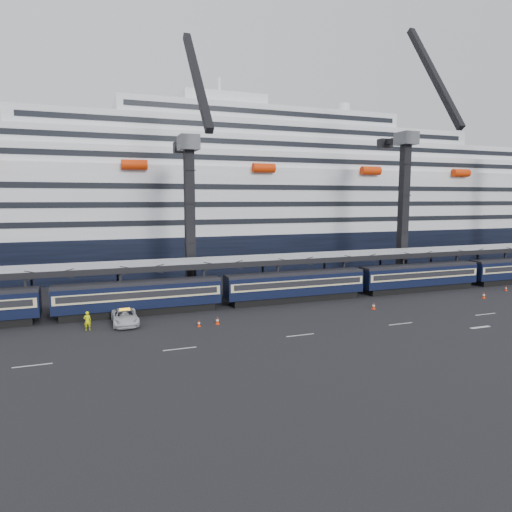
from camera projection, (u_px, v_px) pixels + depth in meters
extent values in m
plane|color=black|center=(393.00, 314.00, 53.65)|extent=(260.00, 260.00, 0.00)
cube|color=beige|center=(32.00, 365.00, 36.90)|extent=(3.00, 0.15, 0.02)
cube|color=beige|center=(180.00, 349.00, 41.01)|extent=(3.00, 0.15, 0.02)
cube|color=beige|center=(300.00, 335.00, 45.13)|extent=(3.00, 0.15, 0.02)
cube|color=beige|center=(401.00, 324.00, 49.24)|extent=(3.00, 0.15, 0.02)
cube|color=beige|center=(486.00, 314.00, 53.35)|extent=(3.00, 0.15, 0.02)
cube|color=beige|center=(480.00, 327.00, 47.92)|extent=(2.50, 0.40, 0.02)
cube|color=black|center=(140.00, 310.00, 53.31)|extent=(17.48, 2.40, 0.90)
cube|color=black|center=(140.00, 295.00, 53.09)|extent=(19.00, 2.80, 2.70)
cube|color=beige|center=(139.00, 293.00, 53.05)|extent=(18.62, 2.92, 1.05)
cube|color=black|center=(139.00, 292.00, 53.04)|extent=(17.86, 2.98, 0.70)
cube|color=black|center=(139.00, 283.00, 52.90)|extent=(19.00, 2.50, 0.35)
cube|color=black|center=(295.00, 298.00, 60.17)|extent=(17.48, 2.40, 0.90)
cube|color=black|center=(295.00, 284.00, 59.94)|extent=(19.00, 2.80, 2.70)
cube|color=beige|center=(295.00, 282.00, 59.91)|extent=(18.62, 2.92, 1.05)
cube|color=black|center=(295.00, 282.00, 59.90)|extent=(17.86, 2.98, 0.70)
cube|color=black|center=(295.00, 273.00, 59.76)|extent=(19.00, 2.50, 0.35)
cube|color=black|center=(419.00, 288.00, 67.02)|extent=(17.48, 2.40, 0.90)
cube|color=black|center=(419.00, 276.00, 66.80)|extent=(19.00, 2.80, 2.70)
cube|color=beige|center=(419.00, 274.00, 66.76)|extent=(18.62, 2.92, 1.05)
cube|color=black|center=(419.00, 273.00, 66.75)|extent=(17.86, 2.98, 0.70)
cube|color=black|center=(420.00, 266.00, 66.61)|extent=(19.00, 2.50, 0.35)
cube|color=gray|center=(334.00, 255.00, 66.02)|extent=(130.00, 6.00, 0.25)
cube|color=black|center=(345.00, 259.00, 63.26)|extent=(130.00, 0.25, 0.70)
cube|color=black|center=(324.00, 254.00, 68.85)|extent=(130.00, 0.25, 0.70)
cube|color=black|center=(26.00, 297.00, 50.04)|extent=(0.25, 0.25, 5.40)
cube|color=black|center=(32.00, 288.00, 55.25)|extent=(0.25, 0.25, 5.40)
cube|color=black|center=(121.00, 291.00, 53.46)|extent=(0.25, 0.25, 5.40)
cube|color=black|center=(118.00, 283.00, 58.68)|extent=(0.25, 0.25, 5.40)
cube|color=black|center=(204.00, 285.00, 56.89)|extent=(0.25, 0.25, 5.40)
cube|color=black|center=(194.00, 278.00, 62.11)|extent=(0.25, 0.25, 5.40)
cube|color=black|center=(278.00, 280.00, 60.32)|extent=(0.25, 0.25, 5.40)
cube|color=black|center=(263.00, 274.00, 65.53)|extent=(0.25, 0.25, 5.40)
cube|color=black|center=(344.00, 276.00, 63.75)|extent=(0.25, 0.25, 5.40)
cube|color=black|center=(324.00, 270.00, 68.96)|extent=(0.25, 0.25, 5.40)
cube|color=black|center=(403.00, 272.00, 67.17)|extent=(0.25, 0.25, 5.40)
cube|color=black|center=(380.00, 267.00, 72.39)|extent=(0.25, 0.25, 5.40)
cube|color=black|center=(456.00, 269.00, 70.60)|extent=(0.25, 0.25, 5.40)
cube|color=black|center=(431.00, 264.00, 75.82)|extent=(0.25, 0.25, 5.40)
cube|color=black|center=(505.00, 265.00, 74.03)|extent=(0.25, 0.25, 5.40)
cube|color=black|center=(477.00, 261.00, 79.24)|extent=(0.25, 0.25, 5.40)
cube|color=black|center=(257.00, 246.00, 96.05)|extent=(200.00, 28.00, 7.00)
cube|color=silver|center=(257.00, 201.00, 94.87)|extent=(190.00, 26.88, 12.00)
cube|color=silver|center=(257.00, 164.00, 93.94)|extent=(160.00, 24.64, 3.00)
cube|color=black|center=(281.00, 160.00, 82.42)|extent=(153.60, 0.12, 0.90)
cube|color=silver|center=(257.00, 150.00, 93.57)|extent=(124.00, 21.84, 3.00)
cube|color=black|center=(278.00, 143.00, 83.36)|extent=(119.04, 0.12, 0.90)
cube|color=silver|center=(257.00, 135.00, 93.20)|extent=(90.00, 19.04, 3.00)
cube|color=black|center=(275.00, 128.00, 84.29)|extent=(86.40, 0.12, 0.90)
cube|color=silver|center=(257.00, 120.00, 92.83)|extent=(56.00, 16.24, 3.00)
cube|color=black|center=(272.00, 112.00, 85.22)|extent=(53.76, 0.12, 0.90)
cube|color=silver|center=(219.00, 104.00, 89.77)|extent=(16.00, 12.00, 2.50)
cylinder|color=silver|center=(343.00, 111.00, 99.31)|extent=(2.80, 2.80, 3.00)
cylinder|color=red|center=(134.00, 165.00, 72.17)|extent=(4.00, 1.60, 1.60)
cylinder|color=red|center=(264.00, 168.00, 79.71)|extent=(4.00, 1.60, 1.60)
cylinder|color=red|center=(371.00, 171.00, 87.25)|extent=(4.00, 1.60, 1.60)
cylinder|color=red|center=(461.00, 173.00, 94.79)|extent=(4.00, 1.60, 1.60)
cube|color=#45484C|center=(191.00, 287.00, 64.37)|extent=(4.50, 4.50, 2.00)
cube|color=black|center=(190.00, 217.00, 63.12)|extent=(1.30, 1.30, 18.00)
cube|color=#45484C|center=(188.00, 143.00, 61.88)|extent=(2.60, 3.20, 2.00)
cube|color=black|center=(197.00, 80.00, 55.64)|extent=(0.90, 12.26, 14.37)
cube|color=black|center=(185.00, 145.00, 64.23)|extent=(0.90, 5.04, 0.90)
cube|color=black|center=(181.00, 148.00, 66.60)|extent=(2.20, 1.60, 1.60)
cube|color=#45484C|center=(401.00, 274.00, 75.43)|extent=(4.50, 4.50, 2.00)
cube|color=black|center=(403.00, 208.00, 74.07)|extent=(1.30, 1.30, 20.00)
cube|color=#45484C|center=(406.00, 139.00, 72.70)|extent=(2.60, 3.20, 2.00)
cube|color=black|center=(434.00, 76.00, 66.34)|extent=(0.90, 12.21, 16.90)
cube|color=black|center=(395.00, 141.00, 75.31)|extent=(0.90, 5.60, 0.90)
cube|color=black|center=(385.00, 144.00, 77.94)|extent=(2.20, 1.60, 1.60)
imported|color=silver|center=(125.00, 317.00, 49.02)|extent=(2.66, 5.71, 1.58)
imported|color=#E5EE0C|center=(87.00, 321.00, 46.70)|extent=(0.75, 0.51, 2.00)
cube|color=red|center=(217.00, 324.00, 49.06)|extent=(0.43, 0.43, 0.05)
cone|color=red|center=(217.00, 320.00, 49.00)|extent=(0.36, 0.36, 0.82)
cylinder|color=white|center=(217.00, 320.00, 49.00)|extent=(0.31, 0.31, 0.14)
cube|color=red|center=(199.00, 326.00, 48.22)|extent=(0.36, 0.36, 0.04)
cone|color=red|center=(199.00, 323.00, 48.18)|extent=(0.30, 0.30, 0.67)
cylinder|color=white|center=(199.00, 323.00, 48.18)|extent=(0.25, 0.25, 0.11)
cube|color=red|center=(374.00, 309.00, 55.81)|extent=(0.43, 0.43, 0.05)
cone|color=red|center=(374.00, 306.00, 55.76)|extent=(0.36, 0.36, 0.82)
cylinder|color=white|center=(374.00, 306.00, 55.76)|extent=(0.31, 0.31, 0.14)
cube|color=red|center=(484.00, 298.00, 61.96)|extent=(0.43, 0.43, 0.05)
cone|color=red|center=(484.00, 295.00, 61.91)|extent=(0.36, 0.36, 0.81)
cylinder|color=white|center=(484.00, 295.00, 61.91)|extent=(0.30, 0.30, 0.14)
cube|color=red|center=(506.00, 291.00, 67.11)|extent=(0.37, 0.37, 0.04)
cone|color=red|center=(506.00, 288.00, 67.06)|extent=(0.31, 0.31, 0.70)
cylinder|color=white|center=(506.00, 288.00, 67.06)|extent=(0.26, 0.26, 0.12)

